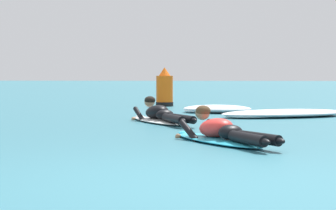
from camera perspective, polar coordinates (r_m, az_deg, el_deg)
name	(u,v)px	position (r m, az deg, el deg)	size (l,w,h in m)	color
ground_plane	(214,112)	(15.84, 3.99, -0.64)	(120.00, 120.00, 0.00)	#2D6B7A
surfer_near	(221,133)	(8.95, 4.64, -2.45)	(1.63, 2.37, 0.53)	#2DB2D1
surfer_far	(160,116)	(12.49, -0.69, -0.94)	(1.59, 2.56, 0.53)	white
whitewater_mid_left	(285,113)	(14.40, 10.13, -0.72)	(3.17, 2.27, 0.17)	white
whitewater_mid_right	(217,109)	(15.70, 4.31, -0.35)	(1.72, 1.24, 0.19)	white
channel_marker_buoy	(165,91)	(18.66, -0.30, 1.27)	(0.50, 0.50, 1.11)	#EA5B0F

